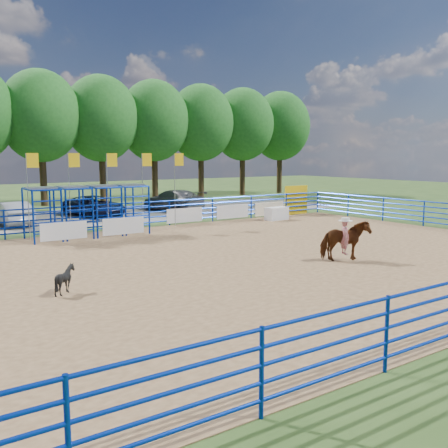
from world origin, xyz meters
The scene contains 12 objects.
ground centered at (0.00, 0.00, 0.00)m, with size 120.00×120.00×0.00m, color #395421.
arena_dirt centered at (0.00, 0.00, 0.01)m, with size 30.00×20.00×0.02m, color olive.
gravel_strip centered at (0.00, 17.00, 0.01)m, with size 40.00×10.00×0.01m, color slate.
announcer_table centered at (9.81, 8.40, 0.42)m, with size 1.51×0.71×0.81m, color white.
horse_and_rider centered at (3.97, -2.61, 0.89)m, with size 2.04×1.46×2.35m.
calf centered at (-6.41, -1.15, 0.45)m, with size 0.69×0.78×0.86m, color black.
car_b centered at (-4.61, 15.29, 0.71)m, with size 1.48×4.25×1.40m, color #9B9EA3.
car_c centered at (0.97, 16.99, 0.69)m, with size 2.26×4.91×1.36m, color #161938.
car_d centered at (6.93, 16.85, 0.79)m, with size 2.18×5.37×1.56m, color #545457.
perimeter_fence centered at (0.00, 0.00, 0.75)m, with size 30.10×20.10×1.50m.
chute_assembly centered at (-1.90, 8.84, 1.26)m, with size 19.32×2.41×4.20m.
treeline centered at (0.00, 26.00, 7.53)m, with size 56.40×6.40×11.24m.
Camera 1 is at (-10.60, -15.75, 4.10)m, focal length 40.00 mm.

